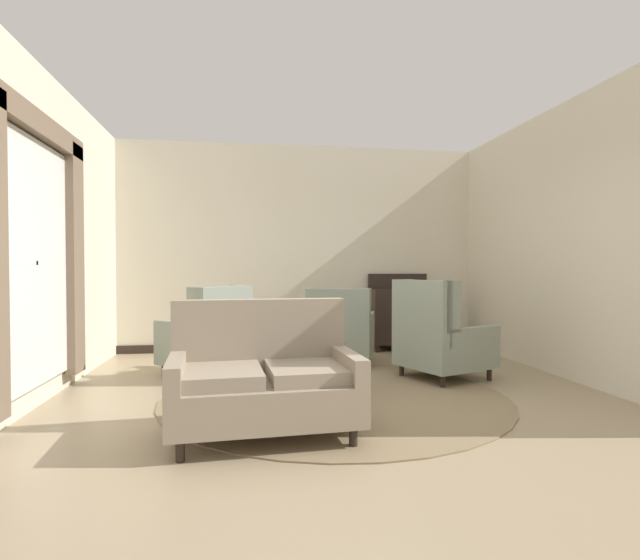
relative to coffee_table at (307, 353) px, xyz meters
name	(u,v)px	position (x,y,z in m)	size (l,w,h in m)	color
ground	(341,406)	(0.24, -0.58, -0.38)	(8.85, 8.85, 0.00)	#9E896B
wall_back	(301,248)	(0.24, 2.58, 1.17)	(5.62, 0.08, 3.10)	beige
wall_left	(55,237)	(-2.50, 0.37, 1.17)	(0.08, 4.42, 3.10)	beige
wall_right	(555,242)	(2.97, 0.37, 1.17)	(0.08, 4.42, 3.10)	beige
baseboard_back	(302,346)	(0.24, 2.52, -0.32)	(5.46, 0.03, 0.12)	black
area_rug	(335,396)	(0.24, -0.28, -0.38)	(3.29, 3.29, 0.01)	#847051
window_with_curtains	(38,245)	(-2.40, -0.30, 1.06)	(0.12, 2.03, 2.44)	silver
coffee_table	(307,353)	(0.00, 0.00, 0.00)	(0.76, 0.76, 0.49)	black
porcelain_vase	(308,327)	(0.01, -0.03, 0.26)	(0.18, 0.18, 0.36)	#4C7A66
settee	(264,380)	(-0.48, -1.26, 0.03)	(1.40, 0.91, 0.99)	gray
armchair_foreground_right	(341,332)	(0.60, 1.27, 0.04)	(1.01, 1.03, 0.99)	gray
armchair_far_left	(209,338)	(-1.03, 0.85, 0.06)	(1.12, 1.11, 1.04)	gray
armchair_near_sideboard	(438,339)	(1.51, 0.28, 0.07)	(1.11, 1.07, 1.11)	gray
sideboard	(401,315)	(1.73, 2.28, 0.14)	(0.93, 0.42, 1.16)	black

